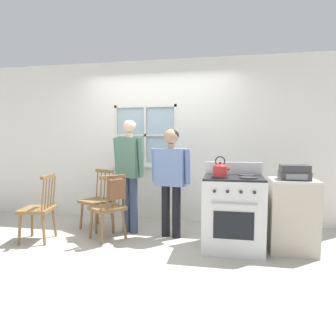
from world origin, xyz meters
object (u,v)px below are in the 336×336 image
(chair_by_window, at_px, (108,209))
(person_elderly_left, at_px, (129,166))
(chair_near_wall, at_px, (98,201))
(person_teen_center, at_px, (171,172))
(stereo, at_px, (294,172))
(chair_center_cluster, at_px, (38,210))
(stove, at_px, (233,212))
(potted_plant, at_px, (133,160))
(kettle, at_px, (220,169))
(handbag, at_px, (116,189))
(side_counter, at_px, (292,215))

(chair_by_window, height_order, person_elderly_left, person_elderly_left)
(chair_near_wall, bearing_deg, person_teen_center, 16.79)
(stereo, bearing_deg, chair_near_wall, 170.63)
(chair_center_cluster, bearing_deg, person_teen_center, 96.67)
(person_elderly_left, distance_m, stove, 1.64)
(person_elderly_left, bearing_deg, chair_near_wall, -169.18)
(stereo, bearing_deg, potted_plant, 155.67)
(person_elderly_left, xyz_separation_m, person_teen_center, (0.64, -0.10, -0.06))
(chair_by_window, xyz_separation_m, potted_plant, (0.03, 1.07, 0.60))
(stove, bearing_deg, potted_plant, 145.89)
(person_teen_center, bearing_deg, potted_plant, 149.17)
(kettle, distance_m, potted_plant, 1.95)
(chair_by_window, distance_m, potted_plant, 1.22)
(person_elderly_left, relative_size, handbag, 5.42)
(chair_near_wall, xyz_separation_m, person_elderly_left, (0.55, -0.08, 0.56))
(person_teen_center, relative_size, kettle, 6.18)
(chair_by_window, height_order, handbag, same)
(chair_by_window, bearing_deg, potted_plant, -142.80)
(chair_by_window, xyz_separation_m, stove, (1.69, -0.05, 0.04))
(side_counter, xyz_separation_m, stereo, (0.00, -0.02, 0.54))
(person_teen_center, xyz_separation_m, side_counter, (1.57, -0.25, -0.48))
(handbag, bearing_deg, chair_by_window, 141.00)
(person_teen_center, relative_size, stereo, 4.49)
(chair_by_window, distance_m, chair_center_cluster, 0.94)
(chair_by_window, distance_m, kettle, 1.65)
(stove, bearing_deg, handbag, -176.47)
(chair_by_window, bearing_deg, stereo, 128.84)
(handbag, distance_m, stereo, 2.24)
(stove, relative_size, side_counter, 1.20)
(potted_plant, bearing_deg, handbag, -83.00)
(stove, xyz_separation_m, kettle, (-0.17, -0.13, 0.55))
(kettle, xyz_separation_m, side_counter, (0.88, 0.20, -0.57))
(potted_plant, bearing_deg, chair_center_cluster, -125.79)
(chair_center_cluster, bearing_deg, chair_by_window, 95.34)
(side_counter, distance_m, stereo, 0.54)
(chair_near_wall, relative_size, side_counter, 1.01)
(handbag, xyz_separation_m, stereo, (2.22, 0.14, 0.25))
(potted_plant, bearing_deg, stereo, -24.33)
(chair_near_wall, bearing_deg, chair_center_cluster, -103.08)
(person_teen_center, xyz_separation_m, stove, (0.85, -0.32, -0.46))
(stereo, bearing_deg, kettle, -168.52)
(chair_by_window, height_order, potted_plant, potted_plant)
(chair_by_window, distance_m, person_teen_center, 1.01)
(chair_center_cluster, distance_m, stove, 2.61)
(chair_center_cluster, relative_size, potted_plant, 3.45)
(chair_by_window, relative_size, kettle, 3.70)
(potted_plant, xyz_separation_m, stereo, (2.37, -1.07, -0.04))
(person_elderly_left, height_order, handbag, person_elderly_left)
(potted_plant, bearing_deg, side_counter, -23.91)
(person_teen_center, height_order, potted_plant, person_teen_center)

